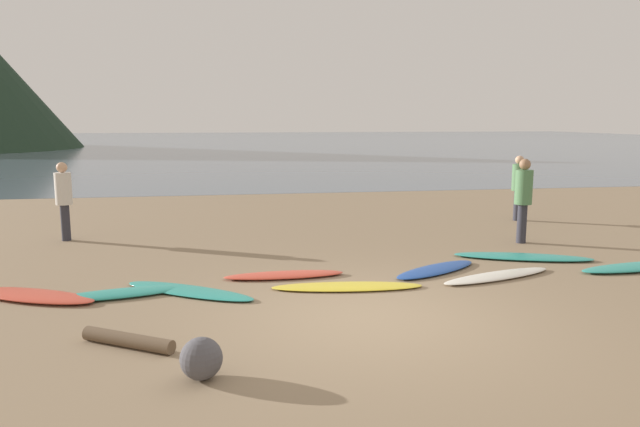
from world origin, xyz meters
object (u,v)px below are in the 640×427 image
at_px(surfboard_0, 33,296).
at_px(beach_rock_near, 201,359).
at_px(person_1, 523,194).
at_px(driftwood_log, 128,340).
at_px(person_2, 64,195).
at_px(surfboard_7, 523,257).
at_px(person_0, 518,182).
at_px(surfboard_6, 497,276).
at_px(surfboard_5, 436,269).
at_px(surfboard_2, 189,291).
at_px(surfboard_3, 284,275).
at_px(surfboard_4, 347,287).
at_px(surfboard_1, 118,294).

relative_size(surfboard_0, beach_rock_near, 4.83).
bearing_deg(person_1, driftwood_log, -64.65).
bearing_deg(beach_rock_near, surfboard_0, 128.68).
distance_m(person_2, beach_rock_near, 8.32).
xyz_separation_m(surfboard_7, person_1, (0.70, 1.40, 1.03)).
xyz_separation_m(person_0, beach_rock_near, (-7.92, -8.47, -0.79)).
bearing_deg(surfboard_6, surfboard_5, 129.00).
bearing_deg(surfboard_6, surfboard_2, 162.49).
bearing_deg(person_1, surfboard_3, -76.74).
bearing_deg(surfboard_0, surfboard_6, 25.94).
height_order(surfboard_5, person_0, person_0).
bearing_deg(surfboard_4, surfboard_5, 29.65).
xyz_separation_m(surfboard_2, beach_rock_near, (0.30, -3.14, 0.19)).
bearing_deg(surfboard_3, driftwood_log, -128.35).
height_order(surfboard_1, person_0, person_0).
height_order(surfboard_0, surfboard_7, surfboard_0).
height_order(surfboard_2, surfboard_3, surfboard_3).
height_order(surfboard_1, surfboard_2, surfboard_1).
distance_m(person_0, person_1, 2.99).
distance_m(surfboard_7, person_2, 9.70).
bearing_deg(surfboard_7, beach_rock_near, -124.04).
distance_m(surfboard_3, beach_rock_near, 4.00).
relative_size(surfboard_2, driftwood_log, 1.87).
xyz_separation_m(surfboard_0, surfboard_4, (4.74, -0.23, -0.02)).
relative_size(surfboard_0, person_2, 1.23).
height_order(surfboard_1, surfboard_4, surfboard_1).
bearing_deg(person_2, beach_rock_near, -87.80).
distance_m(surfboard_7, person_1, 1.88).
relative_size(surfboard_5, person_0, 1.14).
distance_m(surfboard_3, surfboard_4, 1.23).
bearing_deg(surfboard_7, person_1, 82.73).
relative_size(surfboard_3, person_2, 1.18).
relative_size(surfboard_1, person_2, 1.18).
bearing_deg(surfboard_3, beach_rock_near, -109.07).
relative_size(driftwood_log, beach_rock_near, 2.81).
relative_size(person_1, person_2, 1.05).
bearing_deg(surfboard_0, surfboard_3, 34.87).
bearing_deg(surfboard_3, person_1, 19.56).
height_order(surfboard_3, surfboard_5, surfboard_3).
height_order(surfboard_6, surfboard_7, surfboard_7).
distance_m(surfboard_1, surfboard_6, 6.15).
height_order(surfboard_0, person_2, person_2).
bearing_deg(surfboard_1, surfboard_5, -5.06).
distance_m(surfboard_1, surfboard_4, 3.52).
height_order(surfboard_4, surfboard_5, surfboard_5).
distance_m(surfboard_3, person_0, 8.21).
relative_size(surfboard_0, surfboard_5, 1.09).
distance_m(surfboard_4, surfboard_7, 4.00).
bearing_deg(surfboard_1, surfboard_4, -14.15).
height_order(surfboard_5, person_1, person_1).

